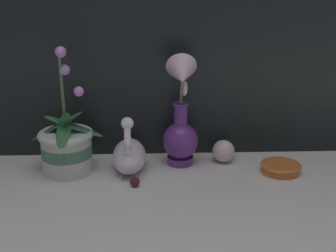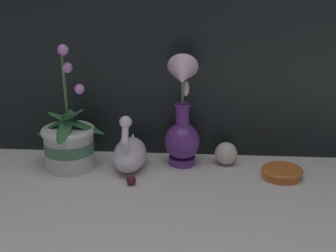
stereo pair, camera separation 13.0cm
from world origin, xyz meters
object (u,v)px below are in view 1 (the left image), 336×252
(swan_figurine, at_px, (129,154))
(amber_dish, at_px, (281,167))
(orchid_potted_plant, at_px, (67,146))
(blue_vase, at_px, (181,123))
(glass_sphere, at_px, (223,151))

(swan_figurine, xyz_separation_m, amber_dish, (0.43, -0.03, -0.03))
(orchid_potted_plant, bearing_deg, blue_vase, 6.36)
(glass_sphere, bearing_deg, swan_figurine, -169.75)
(orchid_potted_plant, relative_size, swan_figurine, 1.91)
(blue_vase, height_order, glass_sphere, blue_vase)
(orchid_potted_plant, height_order, blue_vase, orchid_potted_plant)
(swan_figurine, bearing_deg, blue_vase, 12.54)
(blue_vase, bearing_deg, amber_dish, -12.82)
(swan_figurine, height_order, blue_vase, blue_vase)
(blue_vase, bearing_deg, swan_figurine, -167.46)
(glass_sphere, height_order, amber_dish, glass_sphere)
(orchid_potted_plant, height_order, swan_figurine, orchid_potted_plant)
(glass_sphere, distance_m, amber_dish, 0.17)
(swan_figurine, bearing_deg, glass_sphere, 10.25)
(swan_figurine, xyz_separation_m, glass_sphere, (0.28, 0.05, -0.02))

